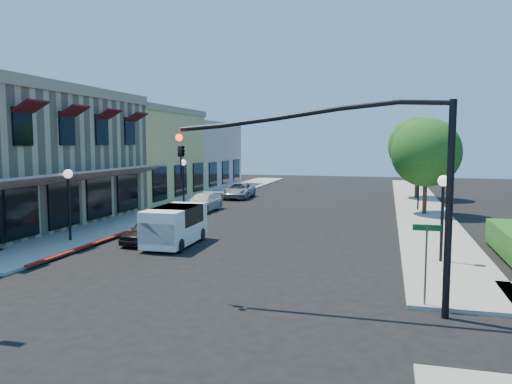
% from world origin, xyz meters
% --- Properties ---
extents(ground, '(120.00, 120.00, 0.00)m').
position_xyz_m(ground, '(0.00, 0.00, 0.00)').
color(ground, black).
rests_on(ground, ground).
extents(sidewalk_left, '(3.50, 50.00, 0.12)m').
position_xyz_m(sidewalk_left, '(-8.75, 27.00, 0.06)').
color(sidewalk_left, gray).
rests_on(sidewalk_left, ground).
extents(sidewalk_right, '(3.50, 50.00, 0.12)m').
position_xyz_m(sidewalk_right, '(8.75, 27.00, 0.06)').
color(sidewalk_right, gray).
rests_on(sidewalk_right, ground).
extents(curb_red_strip, '(0.25, 10.00, 0.06)m').
position_xyz_m(curb_red_strip, '(-6.90, 8.00, 0.00)').
color(curb_red_strip, maroon).
rests_on(curb_red_strip, ground).
extents(yellow_stucco_building, '(10.00, 12.00, 7.60)m').
position_xyz_m(yellow_stucco_building, '(-15.50, 26.00, 3.80)').
color(yellow_stucco_building, tan).
rests_on(yellow_stucco_building, ground).
extents(pink_stucco_building, '(10.00, 12.00, 7.00)m').
position_xyz_m(pink_stucco_building, '(-15.50, 38.00, 3.50)').
color(pink_stucco_building, beige).
rests_on(pink_stucco_building, ground).
extents(street_tree_a, '(4.56, 4.56, 6.48)m').
position_xyz_m(street_tree_a, '(8.80, 22.00, 4.19)').
color(street_tree_a, '#372316').
rests_on(street_tree_a, ground).
extents(street_tree_b, '(4.94, 4.94, 7.02)m').
position_xyz_m(street_tree_b, '(8.80, 32.00, 4.54)').
color(street_tree_b, '#372316').
rests_on(street_tree_b, ground).
extents(signal_mast_arm, '(8.01, 0.39, 6.00)m').
position_xyz_m(signal_mast_arm, '(5.86, 1.50, 4.09)').
color(signal_mast_arm, black).
rests_on(signal_mast_arm, ground).
extents(street_name_sign, '(0.80, 0.06, 2.50)m').
position_xyz_m(street_name_sign, '(7.50, 2.20, 1.70)').
color(street_name_sign, '#595B5E').
rests_on(street_name_sign, ground).
extents(lamppost_left_near, '(0.44, 0.44, 3.57)m').
position_xyz_m(lamppost_left_near, '(-8.50, 8.00, 2.74)').
color(lamppost_left_near, black).
rests_on(lamppost_left_near, ground).
extents(lamppost_left_far, '(0.44, 0.44, 3.57)m').
position_xyz_m(lamppost_left_far, '(-8.50, 22.00, 2.74)').
color(lamppost_left_far, black).
rests_on(lamppost_left_far, ground).
extents(lamppost_right_near, '(0.44, 0.44, 3.57)m').
position_xyz_m(lamppost_right_near, '(8.50, 8.00, 2.74)').
color(lamppost_right_near, black).
rests_on(lamppost_right_near, ground).
extents(lamppost_right_far, '(0.44, 0.44, 3.57)m').
position_xyz_m(lamppost_right_far, '(8.50, 24.00, 2.74)').
color(lamppost_right_far, black).
rests_on(lamppost_right_far, ground).
extents(white_van, '(1.89, 4.15, 1.82)m').
position_xyz_m(white_van, '(-3.30, 8.67, 1.05)').
color(white_van, white).
rests_on(white_van, ground).
extents(parked_car_a, '(1.65, 3.49, 1.15)m').
position_xyz_m(parked_car_a, '(-4.80, 8.88, 0.58)').
color(parked_car_a, black).
rests_on(parked_car_a, ground).
extents(parked_car_b, '(1.68, 3.63, 1.15)m').
position_xyz_m(parked_car_b, '(-5.99, 13.00, 0.58)').
color(parked_car_b, gray).
rests_on(parked_car_b, ground).
extents(parked_car_c, '(1.93, 4.42, 1.26)m').
position_xyz_m(parked_car_c, '(-6.20, 20.00, 0.63)').
color(parked_car_c, beige).
rests_on(parked_car_c, ground).
extents(parked_car_d, '(2.56, 5.01, 1.35)m').
position_xyz_m(parked_car_d, '(-6.20, 28.73, 0.68)').
color(parked_car_d, '#9A9C9E').
rests_on(parked_car_d, ground).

